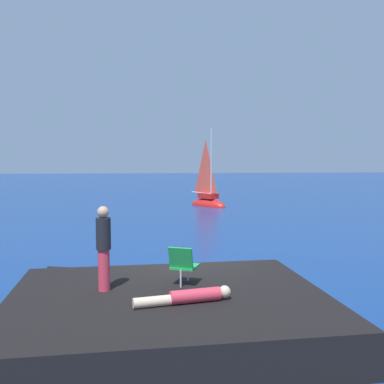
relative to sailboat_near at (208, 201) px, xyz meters
The scene contains 8 objects.
ground_plane 18.56m from the sailboat_near, 100.08° to the right, with size 160.00×160.00×0.00m, color navy.
shore_ledge 21.54m from the sailboat_near, 99.89° to the right, with size 5.88×4.62×0.75m, color black.
boulder_seaward 19.63m from the sailboat_near, 107.35° to the right, with size 1.55×1.24×0.85m, color black.
boulder_inland 19.58m from the sailboat_near, 108.77° to the right, with size 1.50×1.20×0.83m, color black.
sailboat_near is the anchor object (origin of this frame).
person_sunbather 22.04m from the sailboat_near, 98.81° to the right, with size 1.74×0.53×0.25m.
person_standing 21.49m from the sailboat_near, 103.21° to the right, with size 0.28×0.28×1.62m.
beach_chair 20.99m from the sailboat_near, 99.26° to the right, with size 0.68×0.74×0.80m.
Camera 1 is at (-0.82, -10.93, 3.29)m, focal length 40.97 mm.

